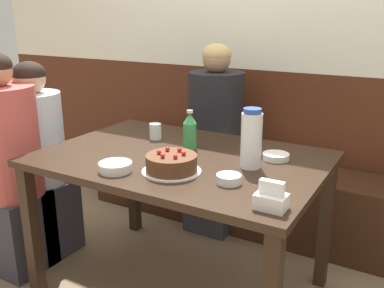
% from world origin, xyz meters
% --- Properties ---
extents(back_wall, '(4.80, 0.04, 2.50)m').
position_xyz_m(back_wall, '(0.00, 1.05, 1.25)').
color(back_wall, '#4C2314').
rests_on(back_wall, ground_plane).
extents(bench_seat, '(2.32, 0.38, 0.47)m').
position_xyz_m(bench_seat, '(0.00, 0.83, 0.23)').
color(bench_seat, '#381E11').
rests_on(bench_seat, ground_plane).
extents(dining_table, '(1.34, 0.92, 0.75)m').
position_xyz_m(dining_table, '(0.00, 0.00, 0.66)').
color(dining_table, black).
rests_on(dining_table, ground_plane).
extents(birthday_cake, '(0.26, 0.26, 0.10)m').
position_xyz_m(birthday_cake, '(0.08, -0.21, 0.79)').
color(birthday_cake, white).
rests_on(birthday_cake, dining_table).
extents(water_pitcher, '(0.09, 0.09, 0.27)m').
position_xyz_m(water_pitcher, '(0.35, 0.02, 0.88)').
color(water_pitcher, white).
rests_on(water_pitcher, dining_table).
extents(soju_bottle, '(0.07, 0.07, 0.20)m').
position_xyz_m(soju_bottle, '(-0.02, 0.12, 0.84)').
color(soju_bottle, '#388E4C').
rests_on(soju_bottle, dining_table).
extents(napkin_holder, '(0.11, 0.08, 0.11)m').
position_xyz_m(napkin_holder, '(0.58, -0.34, 0.79)').
color(napkin_holder, white).
rests_on(napkin_holder, dining_table).
extents(bowl_soup_white, '(0.12, 0.12, 0.03)m').
position_xyz_m(bowl_soup_white, '(0.41, 0.17, 0.76)').
color(bowl_soup_white, white).
rests_on(bowl_soup_white, dining_table).
extents(bowl_rice_small, '(0.15, 0.15, 0.04)m').
position_xyz_m(bowl_rice_small, '(-0.14, -0.32, 0.77)').
color(bowl_rice_small, white).
rests_on(bowl_rice_small, dining_table).
extents(bowl_side_dish, '(0.10, 0.10, 0.04)m').
position_xyz_m(bowl_side_dish, '(0.35, -0.20, 0.77)').
color(bowl_side_dish, white).
rests_on(bowl_side_dish, dining_table).
extents(glass_water_tall, '(0.07, 0.07, 0.09)m').
position_xyz_m(glass_water_tall, '(-0.27, 0.17, 0.79)').
color(glass_water_tall, silver).
rests_on(glass_water_tall, dining_table).
extents(glass_tumbler_short, '(0.06, 0.06, 0.10)m').
position_xyz_m(glass_tumbler_short, '(0.21, 0.39, 0.80)').
color(glass_tumbler_short, silver).
rests_on(glass_tumbler_short, dining_table).
extents(person_teal_shirt, '(0.34, 0.31, 1.16)m').
position_xyz_m(person_teal_shirt, '(-0.93, -0.07, 0.54)').
color(person_teal_shirt, '#33333D').
rests_on(person_teal_shirt, ground_plane).
extents(person_pale_blue_shirt, '(0.36, 0.36, 1.22)m').
position_xyz_m(person_pale_blue_shirt, '(-0.93, -0.28, 0.60)').
color(person_pale_blue_shirt, '#33333D').
rests_on(person_pale_blue_shirt, ground_plane).
extents(person_grey_tee, '(0.35, 0.35, 1.23)m').
position_xyz_m(person_grey_tee, '(-0.18, 0.72, 0.60)').
color(person_grey_tee, '#33333D').
rests_on(person_grey_tee, ground_plane).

